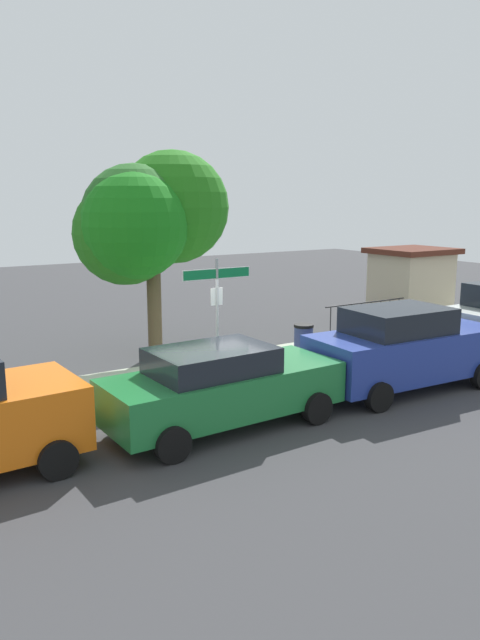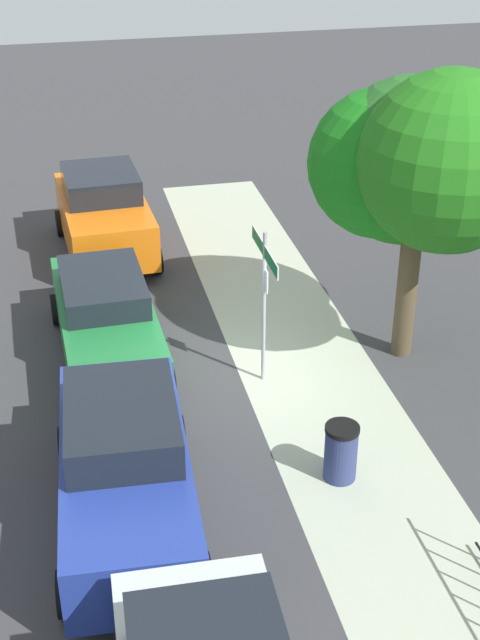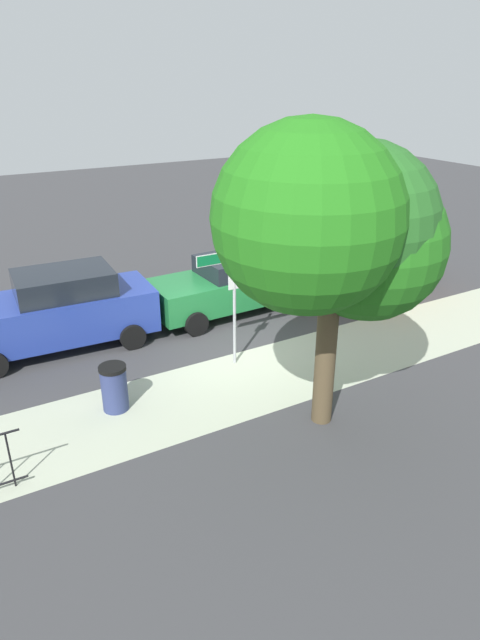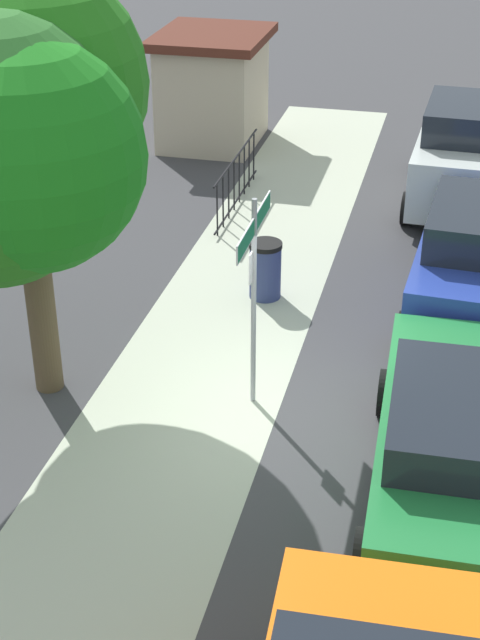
{
  "view_description": "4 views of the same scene",
  "coord_description": "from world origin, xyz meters",
  "px_view_note": "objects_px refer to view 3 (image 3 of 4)",
  "views": [
    {
      "loc": [
        -6.88,
        -11.84,
        4.33
      ],
      "look_at": [
        0.76,
        0.2,
        1.49
      ],
      "focal_mm": 33.81,
      "sensor_mm": 36.0,
      "label": 1
    },
    {
      "loc": [
        13.84,
        -3.08,
        9.14
      ],
      "look_at": [
        0.13,
        -0.02,
        1.26
      ],
      "focal_mm": 50.1,
      "sensor_mm": 36.0,
      "label": 2
    },
    {
      "loc": [
        5.83,
        10.38,
        6.23
      ],
      "look_at": [
        -0.09,
        0.07,
        0.9
      ],
      "focal_mm": 30.93,
      "sensor_mm": 36.0,
      "label": 3
    },
    {
      "loc": [
        -10.43,
        -2.03,
        7.42
      ],
      "look_at": [
        0.07,
        0.54,
        1.35
      ],
      "focal_mm": 53.43,
      "sensor_mm": 36.0,
      "label": 4
    }
  ],
  "objects_px": {
    "car_blue": "(58,310)",
    "shade_tree": "(343,228)",
    "car_orange": "(372,256)",
    "car_green": "(233,283)",
    "street_sign": "(234,278)",
    "trash_bin": "(114,388)"
  },
  "relations": [
    {
      "from": "car_blue",
      "to": "shade_tree",
      "type": "bearing_deg",
      "value": 126.95
    },
    {
      "from": "car_orange",
      "to": "shade_tree",
      "type": "bearing_deg",
      "value": 39.25
    },
    {
      "from": "car_green",
      "to": "car_orange",
      "type": "bearing_deg",
      "value": 173.53
    },
    {
      "from": "street_sign",
      "to": "car_green",
      "type": "relative_size",
      "value": 0.63
    },
    {
      "from": "car_green",
      "to": "car_blue",
      "type": "height_order",
      "value": "car_blue"
    },
    {
      "from": "car_green",
      "to": "shade_tree",
      "type": "bearing_deg",
      "value": 78.57
    },
    {
      "from": "shade_tree",
      "to": "car_blue",
      "type": "bearing_deg",
      "value": -56.09
    },
    {
      "from": "car_blue",
      "to": "trash_bin",
      "type": "height_order",
      "value": "car_blue"
    },
    {
      "from": "street_sign",
      "to": "car_green",
      "type": "distance_m",
      "value": 3.37
    },
    {
      "from": "street_sign",
      "to": "car_green",
      "type": "bearing_deg",
      "value": -118.66
    },
    {
      "from": "car_orange",
      "to": "car_blue",
      "type": "distance_m",
      "value": 9.61
    },
    {
      "from": "shade_tree",
      "to": "street_sign",
      "type": "bearing_deg",
      "value": -79.18
    },
    {
      "from": "trash_bin",
      "to": "car_blue",
      "type": "bearing_deg",
      "value": -85.54
    },
    {
      "from": "car_orange",
      "to": "car_green",
      "type": "distance_m",
      "value": 4.81
    },
    {
      "from": "car_green",
      "to": "trash_bin",
      "type": "distance_m",
      "value": 5.58
    },
    {
      "from": "car_blue",
      "to": "street_sign",
      "type": "bearing_deg",
      "value": 141.96
    },
    {
      "from": "street_sign",
      "to": "trash_bin",
      "type": "height_order",
      "value": "street_sign"
    },
    {
      "from": "car_orange",
      "to": "car_blue",
      "type": "xyz_separation_m",
      "value": [
        9.59,
        -0.54,
        -0.02
      ]
    },
    {
      "from": "street_sign",
      "to": "car_orange",
      "type": "relative_size",
      "value": 0.71
    },
    {
      "from": "street_sign",
      "to": "trash_bin",
      "type": "xyz_separation_m",
      "value": [
        3.04,
        0.5,
        -1.63
      ]
    },
    {
      "from": "shade_tree",
      "to": "trash_bin",
      "type": "height_order",
      "value": "shade_tree"
    },
    {
      "from": "street_sign",
      "to": "car_orange",
      "type": "distance_m",
      "value": 6.8
    }
  ]
}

